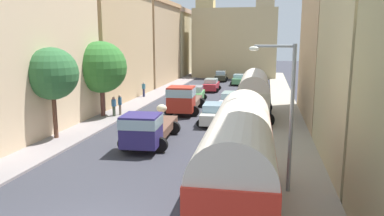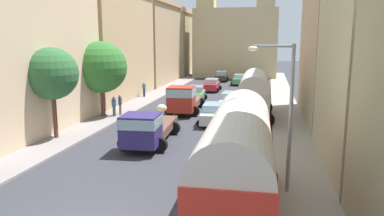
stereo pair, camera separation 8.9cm
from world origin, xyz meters
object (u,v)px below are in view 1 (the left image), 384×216
(parked_bus_0, at_px, (239,157))
(parked_bus_1, at_px, (254,93))
(car_1, at_px, (211,85))
(pedestrian_0, at_px, (120,104))
(pedestrian_1, at_px, (114,106))
(car_3, at_px, (213,114))
(cargo_truck_0, at_px, (148,127))
(car_2, at_px, (221,76))
(cargo_truck_1, at_px, (184,99))
(car_5, at_px, (239,80))
(pedestrian_2, at_px, (144,89))
(streetlamp_near, at_px, (285,106))
(car_0, at_px, (195,94))
(car_4, at_px, (230,101))

(parked_bus_0, distance_m, parked_bus_1, 17.60)
(car_1, relative_size, pedestrian_0, 2.18)
(parked_bus_1, distance_m, pedestrian_1, 11.64)
(car_3, distance_m, pedestrian_0, 8.22)
(cargo_truck_0, distance_m, pedestrian_1, 9.02)
(car_3, bearing_deg, car_2, 95.81)
(cargo_truck_1, relative_size, car_5, 1.79)
(cargo_truck_1, bearing_deg, pedestrian_0, -156.05)
(car_2, distance_m, pedestrian_0, 28.41)
(car_3, distance_m, pedestrian_2, 14.53)
(parked_bus_1, relative_size, streetlamp_near, 1.35)
(pedestrian_0, height_order, streetlamp_near, streetlamp_near)
(car_0, distance_m, car_5, 15.71)
(cargo_truck_1, relative_size, pedestrian_0, 3.79)
(car_1, distance_m, car_4, 12.13)
(parked_bus_1, bearing_deg, car_3, -139.58)
(car_1, bearing_deg, cargo_truck_1, -91.21)
(cargo_truck_1, distance_m, car_4, 4.76)
(car_0, bearing_deg, cargo_truck_0, -89.17)
(pedestrian_0, bearing_deg, car_5, 71.13)
(car_4, bearing_deg, car_2, 99.04)
(parked_bus_0, xyz_separation_m, cargo_truck_0, (-6.16, 8.32, -1.12))
(car_3, height_order, streetlamp_near, streetlamp_near)
(car_4, xyz_separation_m, pedestrian_2, (-10.05, 4.81, 0.21))
(car_2, relative_size, pedestrian_0, 2.11)
(parked_bus_0, xyz_separation_m, pedestrian_1, (-11.50, 15.59, -1.31))
(parked_bus_1, bearing_deg, parked_bus_0, -89.72)
(pedestrian_2, relative_size, streetlamp_near, 0.28)
(parked_bus_0, xyz_separation_m, parked_bus_1, (-0.08, 17.60, -0.19))
(car_0, distance_m, car_3, 10.43)
(cargo_truck_0, height_order, car_4, cargo_truck_0)
(car_3, distance_m, streetlamp_near, 13.70)
(parked_bus_0, distance_m, car_4, 21.52)
(car_0, relative_size, car_5, 1.05)
(parked_bus_0, distance_m, cargo_truck_1, 19.51)
(cargo_truck_0, xyz_separation_m, car_1, (0.27, 24.63, -0.40))
(cargo_truck_1, bearing_deg, car_0, 91.84)
(car_4, distance_m, pedestrian_0, 10.17)
(cargo_truck_0, relative_size, car_0, 1.72)
(car_2, relative_size, pedestrian_1, 2.21)
(pedestrian_1, bearing_deg, pedestrian_0, 66.89)
(pedestrian_2, bearing_deg, cargo_truck_1, -50.72)
(parked_bus_1, distance_m, car_0, 9.76)
(cargo_truck_1, xyz_separation_m, streetlamp_near, (7.86, -15.93, 2.48))
(pedestrian_0, distance_m, pedestrian_1, 0.71)
(parked_bus_1, distance_m, pedestrian_0, 11.26)
(parked_bus_0, distance_m, pedestrian_0, 19.78)
(pedestrian_0, bearing_deg, cargo_truck_1, 23.95)
(car_0, bearing_deg, cargo_truck_1, -88.16)
(car_5, bearing_deg, cargo_truck_0, -95.63)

